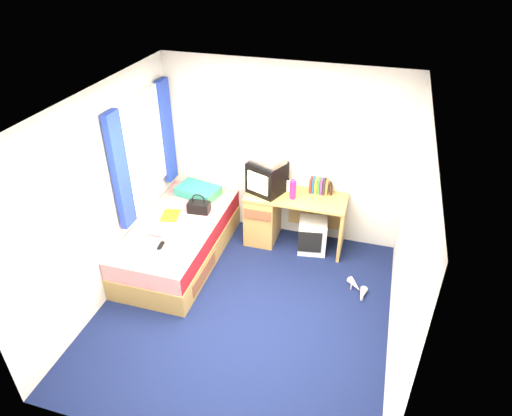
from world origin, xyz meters
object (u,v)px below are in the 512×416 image
(pillow, at_px, (198,191))
(handbag, at_px, (199,207))
(towel, at_px, (190,230))
(remote_control, at_px, (161,246))
(water_bottle, at_px, (157,233))
(white_heels, at_px, (358,290))
(aerosol_can, at_px, (288,186))
(storage_cube, at_px, (312,235))
(pink_water_bottle, at_px, (293,190))
(magazine, at_px, (170,215))
(crt_tv, at_px, (267,177))
(bed, at_px, (179,240))
(vcr, at_px, (267,160))
(desk, at_px, (276,215))
(colour_swatch_fan, at_px, (154,248))
(picture_frame, at_px, (331,189))

(pillow, bearing_deg, handbag, -66.08)
(towel, relative_size, remote_control, 2.08)
(water_bottle, xyz_separation_m, white_heels, (2.44, 0.29, -0.54))
(white_heels, bearing_deg, aerosol_can, 142.25)
(handbag, bearing_deg, pillow, 109.39)
(storage_cube, xyz_separation_m, pink_water_bottle, (-0.29, 0.00, 0.65))
(magazine, bearing_deg, remote_control, -74.47)
(magazine, bearing_deg, handbag, 31.54)
(pink_water_bottle, relative_size, white_heels, 0.64)
(storage_cube, bearing_deg, crt_tv, 163.94)
(pillow, bearing_deg, towel, -73.27)
(handbag, bearing_deg, towel, -84.08)
(remote_control, distance_m, white_heels, 2.40)
(bed, distance_m, white_heels, 2.33)
(vcr, distance_m, magazine, 1.44)
(desk, bearing_deg, crt_tv, -179.83)
(handbag, distance_m, white_heels, 2.26)
(colour_swatch_fan, relative_size, white_heels, 0.58)
(crt_tv, xyz_separation_m, magazine, (-1.12, -0.61, -0.41))
(pink_water_bottle, bearing_deg, handbag, -163.76)
(crt_tv, xyz_separation_m, towel, (-0.71, -0.91, -0.36))
(water_bottle, bearing_deg, pillow, 83.96)
(remote_control, bearing_deg, desk, 41.22)
(picture_frame, relative_size, colour_swatch_fan, 0.64)
(vcr, xyz_separation_m, water_bottle, (-1.09, -1.06, -0.63))
(aerosol_can, height_order, water_bottle, aerosol_can)
(desk, distance_m, aerosol_can, 0.46)
(aerosol_can, relative_size, white_heels, 0.46)
(remote_control, bearing_deg, white_heels, 3.77)
(remote_control, bearing_deg, handbag, 72.10)
(pillow, height_order, magazine, pillow)
(bed, height_order, storage_cube, bed)
(magazine, bearing_deg, aerosol_can, 26.45)
(vcr, height_order, water_bottle, vcr)
(picture_frame, xyz_separation_m, magazine, (-1.93, -0.80, -0.27))
(bed, height_order, water_bottle, water_bottle)
(desk, distance_m, magazine, 1.40)
(vcr, bearing_deg, remote_control, -102.49)
(towel, bearing_deg, desk, 47.33)
(desk, distance_m, towel, 1.25)
(pillow, xyz_separation_m, pink_water_bottle, (1.34, -0.06, 0.27))
(crt_tv, bearing_deg, pink_water_bottle, 9.88)
(desk, bearing_deg, pink_water_bottle, -18.53)
(desk, xyz_separation_m, aerosol_can, (0.14, 0.08, 0.43))
(pillow, relative_size, handbag, 1.93)
(colour_swatch_fan, bearing_deg, towel, 54.08)
(bed, xyz_separation_m, desk, (1.10, 0.74, 0.14))
(pillow, distance_m, towel, 0.93)
(aerosol_can, distance_m, handbag, 1.20)
(water_bottle, height_order, white_heels, water_bottle)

